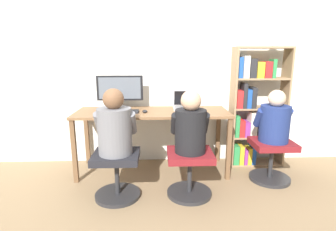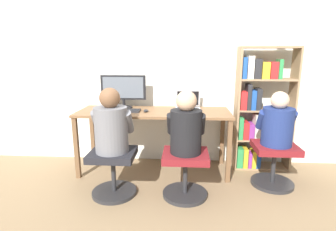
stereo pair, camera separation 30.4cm
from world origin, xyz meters
name	(u,v)px [view 1 (the left image)]	position (x,y,z in m)	size (l,w,h in m)	color
ground_plane	(153,182)	(0.00, 0.00, 0.00)	(14.00, 14.00, 0.00)	#846B4C
wall_back	(152,66)	(0.00, 0.69, 1.30)	(10.00, 0.05, 2.60)	silver
desk	(152,118)	(0.00, 0.31, 0.69)	(1.85, 0.63, 0.77)	brown
desktop_monitor	(120,91)	(-0.40, 0.47, 1.00)	(0.57, 0.21, 0.42)	black
laptop	(185,105)	(0.42, 0.45, 0.82)	(0.31, 0.26, 0.23)	#B7B7BC
keyboard	(120,111)	(-0.38, 0.26, 0.79)	(0.45, 0.16, 0.03)	#232326
computer_mouse_by_keyboard	(145,111)	(-0.09, 0.25, 0.79)	(0.06, 0.11, 0.03)	black
office_chair_left	(117,171)	(-0.36, -0.30, 0.28)	(0.47, 0.47, 0.48)	#262628
office_chair_right	(190,170)	(0.39, -0.29, 0.28)	(0.47, 0.47, 0.48)	#262628
person_at_monitor	(115,126)	(-0.36, -0.30, 0.76)	(0.41, 0.34, 0.65)	slate
person_at_laptop	(190,126)	(0.39, -0.29, 0.75)	(0.38, 0.32, 0.63)	black
bookshelf	(253,109)	(1.29, 0.47, 0.76)	(0.70, 0.26, 1.54)	#997A56
desk_clock	(276,38)	(1.49, 0.42, 1.64)	(0.16, 0.03, 0.18)	#B2B2B7
office_chair_side	(271,157)	(1.38, 0.01, 0.28)	(0.47, 0.47, 0.48)	#262628
person_near_shelf	(275,120)	(1.38, 0.01, 0.72)	(0.40, 0.33, 0.59)	navy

